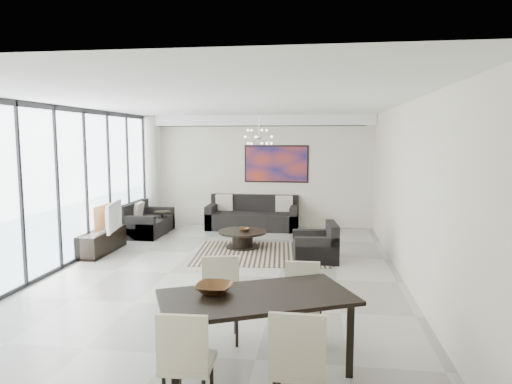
% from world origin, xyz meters
% --- Properties ---
extents(room_shell, '(6.00, 9.00, 2.90)m').
position_xyz_m(room_shell, '(0.46, 0.00, 1.45)').
color(room_shell, '#A8A39B').
rests_on(room_shell, ground).
extents(window_wall, '(0.37, 8.95, 2.90)m').
position_xyz_m(window_wall, '(-2.86, 0.00, 1.47)').
color(window_wall, silver).
rests_on(window_wall, floor).
extents(soffit, '(5.98, 0.40, 0.26)m').
position_xyz_m(soffit, '(0.00, 4.30, 2.77)').
color(soffit, white).
rests_on(soffit, room_shell).
extents(painting, '(1.68, 0.04, 0.98)m').
position_xyz_m(painting, '(0.50, 4.47, 1.65)').
color(painting, red).
rests_on(painting, room_shell).
extents(chandelier, '(0.66, 0.66, 0.71)m').
position_xyz_m(chandelier, '(0.30, 2.50, 2.35)').
color(chandelier, silver).
rests_on(chandelier, room_shell).
extents(rug, '(2.78, 2.22, 0.01)m').
position_xyz_m(rug, '(0.47, 1.54, 0.01)').
color(rug, black).
rests_on(rug, floor).
extents(coffee_table, '(1.03, 1.03, 0.36)m').
position_xyz_m(coffee_table, '(0.01, 2.01, 0.20)').
color(coffee_table, black).
rests_on(coffee_table, floor).
extents(bowl_coffee, '(0.23, 0.23, 0.07)m').
position_xyz_m(bowl_coffee, '(0.06, 1.98, 0.39)').
color(bowl_coffee, brown).
rests_on(bowl_coffee, coffee_table).
extents(sofa_main, '(2.32, 0.95, 0.84)m').
position_xyz_m(sofa_main, '(-0.06, 4.07, 0.28)').
color(sofa_main, black).
rests_on(sofa_main, floor).
extents(loveseat, '(0.87, 1.54, 0.77)m').
position_xyz_m(loveseat, '(-2.55, 3.04, 0.26)').
color(loveseat, black).
rests_on(loveseat, floor).
extents(armchair, '(0.90, 0.94, 0.72)m').
position_xyz_m(armchair, '(1.59, 1.19, 0.25)').
color(armchair, black).
rests_on(armchair, floor).
extents(side_table, '(0.40, 0.40, 0.55)m').
position_xyz_m(side_table, '(-2.17, 3.19, 0.37)').
color(side_table, black).
rests_on(side_table, floor).
extents(tv_console, '(0.41, 1.45, 0.45)m').
position_xyz_m(tv_console, '(-2.76, 1.20, 0.23)').
color(tv_console, black).
rests_on(tv_console, floor).
extents(television, '(0.32, 1.01, 0.58)m').
position_xyz_m(television, '(-2.60, 1.22, 0.74)').
color(television, gray).
rests_on(television, tv_console).
extents(dining_table, '(2.11, 1.64, 0.79)m').
position_xyz_m(dining_table, '(1.00, -3.10, 0.70)').
color(dining_table, black).
rests_on(dining_table, floor).
extents(dining_chair_sw, '(0.44, 0.44, 0.92)m').
position_xyz_m(dining_chair_sw, '(0.52, -3.92, 0.53)').
color(dining_chair_sw, beige).
rests_on(dining_chair_sw, floor).
extents(dining_chair_se, '(0.46, 0.46, 0.98)m').
position_xyz_m(dining_chair_se, '(1.44, -3.90, 0.56)').
color(dining_chair_se, beige).
rests_on(dining_chair_se, floor).
extents(dining_chair_nw, '(0.52, 0.52, 0.95)m').
position_xyz_m(dining_chair_nw, '(0.49, -2.39, 0.54)').
color(dining_chair_nw, beige).
rests_on(dining_chair_nw, floor).
extents(dining_chair_ne, '(0.41, 0.41, 0.89)m').
position_xyz_m(dining_chair_ne, '(1.42, -2.26, 0.51)').
color(dining_chair_ne, beige).
rests_on(dining_chair_ne, floor).
extents(bowl_dining, '(0.39, 0.39, 0.09)m').
position_xyz_m(bowl_dining, '(0.57, -3.08, 0.83)').
color(bowl_dining, brown).
rests_on(bowl_dining, dining_table).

